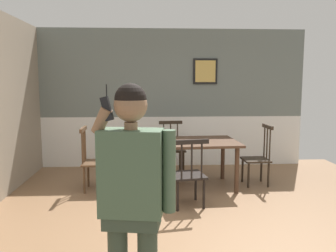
# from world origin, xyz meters

# --- Properties ---
(ground_plane) EXTENTS (6.88, 6.88, 0.00)m
(ground_plane) POSITION_xyz_m (0.00, 0.00, 0.00)
(ground_plane) COLOR #846042
(room_back_partition) EXTENTS (5.38, 0.17, 2.77)m
(room_back_partition) POSITION_xyz_m (0.00, 3.13, 1.33)
(room_back_partition) COLOR slate
(room_back_partition) RESTS_ON ground_plane
(dining_table) EXTENTS (1.96, 1.12, 0.77)m
(dining_table) POSITION_xyz_m (0.01, 1.59, 0.69)
(dining_table) COLOR #4C3323
(dining_table) RESTS_ON ground_plane
(chair_near_window) EXTENTS (0.53, 0.53, 0.97)m
(chair_near_window) POSITION_xyz_m (0.06, 0.68, 0.47)
(chair_near_window) COLOR black
(chair_near_window) RESTS_ON ground_plane
(chair_by_doorway) EXTENTS (0.47, 0.47, 1.01)m
(chair_by_doorway) POSITION_xyz_m (-1.33, 1.52, 0.48)
(chair_by_doorway) COLOR #513823
(chair_by_doorway) RESTS_ON ground_plane
(chair_at_table_head) EXTENTS (0.49, 0.49, 0.98)m
(chair_at_table_head) POSITION_xyz_m (-0.04, 2.49, 0.48)
(chair_at_table_head) COLOR #2D2319
(chair_at_table_head) RESTS_ON ground_plane
(chair_opposite_corner) EXTENTS (0.43, 0.43, 1.01)m
(chair_opposite_corner) POSITION_xyz_m (1.35, 1.65, 0.47)
(chair_opposite_corner) COLOR #2D2319
(chair_opposite_corner) RESTS_ON ground_plane
(person_figure) EXTENTS (0.58, 0.30, 1.73)m
(person_figure) POSITION_xyz_m (-0.59, -1.67, 1.00)
(person_figure) COLOR #3A493A
(person_figure) RESTS_ON ground_plane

